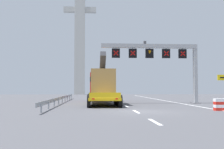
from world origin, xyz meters
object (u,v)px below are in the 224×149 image
overhead_lane_gantry (161,55)px  heavy_haul_truck_yellow (101,86)px  crash_barrier_striped (221,105)px  bridge_pylon_distant (80,25)px

overhead_lane_gantry → heavy_haul_truck_yellow: size_ratio=0.79×
overhead_lane_gantry → crash_barrier_striped: size_ratio=11.01×
heavy_haul_truck_yellow → overhead_lane_gantry: bearing=-9.5°
overhead_lane_gantry → bridge_pylon_distant: 48.62m
heavy_haul_truck_yellow → crash_barrier_striped: 14.10m
heavy_haul_truck_yellow → bridge_pylon_distant: (-4.81, 43.99, 17.41)m
heavy_haul_truck_yellow → crash_barrier_striped: bearing=-51.6°
overhead_lane_gantry → bridge_pylon_distant: (-11.50, 45.11, 14.04)m
bridge_pylon_distant → overhead_lane_gantry: bearing=-75.7°
heavy_haul_truck_yellow → crash_barrier_striped: size_ratio=13.99×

